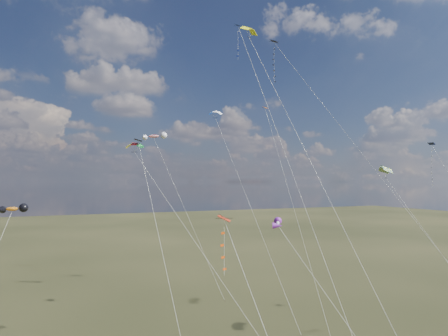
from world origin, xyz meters
name	(u,v)px	position (x,y,z in m)	size (l,w,h in m)	color
diamond_black_high	(286,76)	(9.61, 19.52, 31.32)	(11.90, 26.41, 36.55)	black
diamond_navy_tall	(246,62)	(1.47, 15.08, 30.83)	(1.00, 23.64, 36.02)	#0D1C4F
diamond_black_mid	(151,199)	(-9.42, 14.57, 15.67)	(1.81, 16.68, 22.12)	black
diamond_red_low	(229,257)	(-8.15, -1.43, 12.58)	(2.55, 10.82, 15.22)	red
diamond_navy_right	(436,172)	(27.96, 12.18, 18.74)	(2.04, 15.33, 22.62)	#0D1551
diamond_orange_center	(283,170)	(11.18, 23.00, 19.04)	(2.81, 19.02, 29.12)	#E75800
parafoil_yellow	(250,30)	(0.71, 12.69, 33.58)	(2.58, 25.29, 34.42)	yellow
parafoil_blue_white	(216,113)	(7.88, 39.61, 29.52)	(2.66, 27.48, 30.30)	blue
parafoil_striped	(386,168)	(16.52, 9.60, 18.97)	(2.94, 16.48, 19.70)	yellow
parafoil_tricolor	(136,146)	(-10.02, 19.42, 21.36)	(11.47, 17.33, 22.05)	yellow
novelty_orange_black	(12,210)	(-22.12, 21.18, 14.57)	(6.04, 8.87, 15.16)	#BF6711
novelty_white_purple	(279,224)	(-1.07, 4.20, 13.84)	(7.21, 10.26, 14.30)	white
novelty_redwhite_stripe	(154,137)	(-2.91, 40.25, 24.87)	(9.91, 12.61, 25.57)	red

